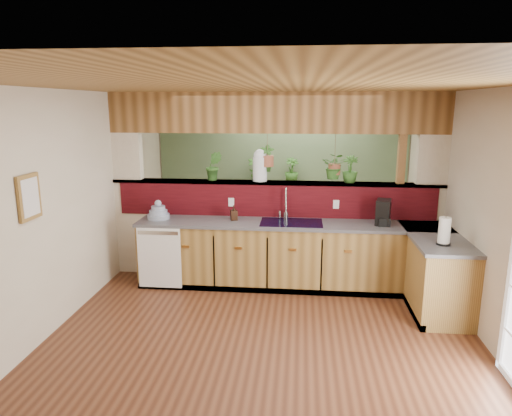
# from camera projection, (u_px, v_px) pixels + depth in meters

# --- Properties ---
(ground) EXTENTS (4.60, 7.00, 0.01)m
(ground) POSITION_uv_depth(u_px,v_px,m) (267.00, 317.00, 5.34)
(ground) COLOR #512A19
(ground) RESTS_ON ground
(ceiling) EXTENTS (4.60, 7.00, 0.01)m
(ceiling) POSITION_uv_depth(u_px,v_px,m) (268.00, 88.00, 4.77)
(ceiling) COLOR brown
(ceiling) RESTS_ON ground
(wall_back) EXTENTS (4.60, 0.02, 2.60)m
(wall_back) POSITION_uv_depth(u_px,v_px,m) (282.00, 167.00, 8.45)
(wall_back) COLOR beige
(wall_back) RESTS_ON ground
(wall_left) EXTENTS (0.02, 7.00, 2.60)m
(wall_left) POSITION_uv_depth(u_px,v_px,m) (70.00, 205.00, 5.28)
(wall_left) COLOR beige
(wall_left) RESTS_ON ground
(wall_right) EXTENTS (0.02, 7.00, 2.60)m
(wall_right) POSITION_uv_depth(u_px,v_px,m) (483.00, 214.00, 4.83)
(wall_right) COLOR beige
(wall_right) RESTS_ON ground
(pass_through_partition) EXTENTS (4.60, 0.21, 2.60)m
(pass_through_partition) POSITION_uv_depth(u_px,v_px,m) (277.00, 195.00, 6.38)
(pass_through_partition) COLOR beige
(pass_through_partition) RESTS_ON ground
(pass_through_ledge) EXTENTS (4.60, 0.21, 0.04)m
(pass_through_ledge) POSITION_uv_depth(u_px,v_px,m) (275.00, 183.00, 6.35)
(pass_through_ledge) COLOR brown
(pass_through_ledge) RESTS_ON ground
(header_beam) EXTENTS (4.60, 0.15, 0.55)m
(header_beam) POSITION_uv_depth(u_px,v_px,m) (275.00, 113.00, 6.14)
(header_beam) COLOR brown
(header_beam) RESTS_ON ground
(sage_backwall) EXTENTS (4.55, 0.02, 2.55)m
(sage_backwall) POSITION_uv_depth(u_px,v_px,m) (281.00, 167.00, 8.43)
(sage_backwall) COLOR #56704C
(sage_backwall) RESTS_ON ground
(countertop) EXTENTS (4.14, 1.52, 0.90)m
(countertop) POSITION_uv_depth(u_px,v_px,m) (335.00, 259.00, 6.01)
(countertop) COLOR brown
(countertop) RESTS_ON ground
(dishwasher) EXTENTS (0.58, 0.03, 0.82)m
(dishwasher) POSITION_uv_depth(u_px,v_px,m) (159.00, 258.00, 6.03)
(dishwasher) COLOR white
(dishwasher) RESTS_ON ground
(navy_sink) EXTENTS (0.82, 0.50, 0.18)m
(navy_sink) POSITION_uv_depth(u_px,v_px,m) (291.00, 228.00, 6.08)
(navy_sink) COLOR black
(navy_sink) RESTS_ON countertop
(framed_print) EXTENTS (0.04, 0.35, 0.45)m
(framed_print) POSITION_uv_depth(u_px,v_px,m) (29.00, 197.00, 4.44)
(framed_print) COLOR brown
(framed_print) RESTS_ON wall_left
(faucet) EXTENTS (0.19, 0.20, 0.44)m
(faucet) POSITION_uv_depth(u_px,v_px,m) (286.00, 202.00, 6.17)
(faucet) COLOR #B7B7B2
(faucet) RESTS_ON countertop
(dish_stack) EXTENTS (0.30, 0.30, 0.26)m
(dish_stack) POSITION_uv_depth(u_px,v_px,m) (158.00, 213.00, 6.24)
(dish_stack) COLOR #8A97B2
(dish_stack) RESTS_ON countertop
(soap_dispenser) EXTENTS (0.12, 0.12, 0.20)m
(soap_dispenser) POSITION_uv_depth(u_px,v_px,m) (234.00, 213.00, 6.17)
(soap_dispenser) COLOR #321D12
(soap_dispenser) RESTS_ON countertop
(coffee_maker) EXTENTS (0.17, 0.29, 0.33)m
(coffee_maker) POSITION_uv_depth(u_px,v_px,m) (383.00, 213.00, 5.94)
(coffee_maker) COLOR black
(coffee_maker) RESTS_ON countertop
(paper_towel) EXTENTS (0.16, 0.16, 0.33)m
(paper_towel) POSITION_uv_depth(u_px,v_px,m) (444.00, 232.00, 5.07)
(paper_towel) COLOR black
(paper_towel) RESTS_ON countertop
(glass_jar) EXTENTS (0.20, 0.20, 0.44)m
(glass_jar) POSITION_uv_depth(u_px,v_px,m) (260.00, 165.00, 6.32)
(glass_jar) COLOR silver
(glass_jar) RESTS_ON pass_through_ledge
(ledge_plant_left) EXTENTS (0.25, 0.21, 0.41)m
(ledge_plant_left) POSITION_uv_depth(u_px,v_px,m) (214.00, 166.00, 6.38)
(ledge_plant_left) COLOR #29551D
(ledge_plant_left) RESTS_ON pass_through_ledge
(ledge_plant_right) EXTENTS (0.23, 0.23, 0.37)m
(ledge_plant_right) POSITION_uv_depth(u_px,v_px,m) (350.00, 169.00, 6.21)
(ledge_plant_right) COLOR #29551D
(ledge_plant_right) RESTS_ON pass_through_ledge
(hanging_plant_a) EXTENTS (0.20, 0.17, 0.49)m
(hanging_plant_a) POSITION_uv_depth(u_px,v_px,m) (267.00, 150.00, 6.26)
(hanging_plant_a) COLOR brown
(hanging_plant_a) RESTS_ON header_beam
(hanging_plant_b) EXTENTS (0.39, 0.37, 0.55)m
(hanging_plant_b) POSITION_uv_depth(u_px,v_px,m) (335.00, 155.00, 6.18)
(hanging_plant_b) COLOR brown
(hanging_plant_b) RESTS_ON header_beam
(shelving_console) EXTENTS (1.72, 1.03, 1.12)m
(shelving_console) POSITION_uv_depth(u_px,v_px,m) (274.00, 212.00, 8.40)
(shelving_console) COLOR black
(shelving_console) RESTS_ON ground
(shelf_plant_a) EXTENTS (0.27, 0.20, 0.47)m
(shelf_plant_a) POSITION_uv_depth(u_px,v_px,m) (254.00, 169.00, 8.26)
(shelf_plant_a) COLOR #29551D
(shelf_plant_a) RESTS_ON shelving_console
(shelf_plant_b) EXTENTS (0.33, 0.33, 0.45)m
(shelf_plant_b) POSITION_uv_depth(u_px,v_px,m) (292.00, 170.00, 8.19)
(shelf_plant_b) COLOR #29551D
(shelf_plant_b) RESTS_ON shelving_console
(floor_plant) EXTENTS (0.80, 0.75, 0.72)m
(floor_plant) POSITION_uv_depth(u_px,v_px,m) (351.00, 230.00, 7.70)
(floor_plant) COLOR #29551D
(floor_plant) RESTS_ON ground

